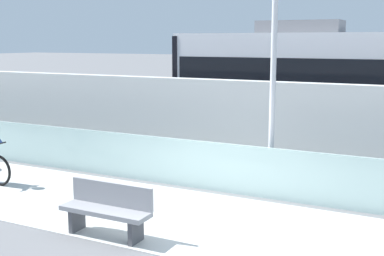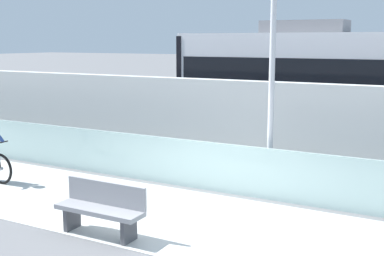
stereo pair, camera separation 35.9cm
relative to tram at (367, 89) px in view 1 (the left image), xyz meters
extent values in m
plane|color=slate|center=(-2.08, -6.85, -1.89)|extent=(200.00, 200.00, 0.00)
cube|color=beige|center=(-2.08, -6.85, -1.89)|extent=(32.00, 3.20, 0.01)
cube|color=silver|center=(-2.08, -5.00, -1.35)|extent=(32.00, 0.05, 1.08)
cube|color=silver|center=(-2.08, -3.20, -0.75)|extent=(32.00, 0.36, 2.28)
cube|color=#595654|center=(-2.08, -0.72, -1.89)|extent=(32.00, 0.08, 0.01)
cube|color=#595654|center=(-2.08, 0.72, -1.89)|extent=(32.00, 0.08, 0.01)
cube|color=silver|center=(0.02, 0.00, 0.01)|extent=(11.00, 2.50, 3.10)
cube|color=black|center=(0.02, 0.00, 0.36)|extent=(10.56, 2.54, 1.04)
cube|color=red|center=(0.02, 0.00, -1.36)|extent=(10.78, 2.53, 0.28)
cube|color=slate|center=(-1.96, 0.00, 1.74)|extent=(2.40, 1.10, 0.36)
cube|color=#232326|center=(-3.50, 0.00, -1.53)|extent=(1.40, 1.88, 0.20)
cylinder|color=black|center=(-3.50, -0.72, -1.59)|extent=(0.60, 0.10, 0.60)
cylinder|color=black|center=(-3.50, 0.72, -1.59)|extent=(0.60, 0.10, 0.60)
cube|color=black|center=(-5.43, 0.00, 0.01)|extent=(0.16, 2.54, 2.94)
cylinder|color=gray|center=(-1.25, -4.70, -1.79)|extent=(0.24, 0.24, 0.20)
cylinder|color=silver|center=(-1.25, -4.70, 0.31)|extent=(0.12, 0.12, 4.20)
cube|color=gray|center=(-2.97, -8.20, -1.44)|extent=(1.60, 0.44, 0.08)
cube|color=gray|center=(-2.97, -8.00, -1.20)|extent=(1.60, 0.06, 0.40)
cube|color=#4C4C51|center=(-3.57, -8.20, -1.69)|extent=(0.08, 0.36, 0.41)
cube|color=#4C4C51|center=(-2.37, -8.20, -1.69)|extent=(0.08, 0.36, 0.41)
camera|label=1|loc=(1.86, -14.59, 1.34)|focal=46.64mm
camera|label=2|loc=(2.18, -14.43, 1.34)|focal=46.64mm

